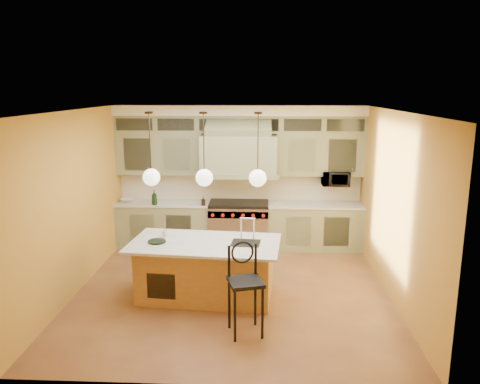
{
  "coord_description": "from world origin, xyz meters",
  "views": [
    {
      "loc": [
        0.46,
        -7.09,
        3.23
      ],
      "look_at": [
        0.09,
        0.7,
        1.49
      ],
      "focal_mm": 35.0,
      "sensor_mm": 36.0,
      "label": 1
    }
  ],
  "objects_px": {
    "range": "(239,225)",
    "microwave": "(335,178)",
    "counter_stool": "(245,283)",
    "kitchen_island": "(206,269)"
  },
  "relations": [
    {
      "from": "range",
      "to": "counter_stool",
      "type": "height_order",
      "value": "counter_stool"
    },
    {
      "from": "range",
      "to": "microwave",
      "type": "bearing_deg",
      "value": 3.12
    },
    {
      "from": "kitchen_island",
      "to": "counter_stool",
      "type": "height_order",
      "value": "kitchen_island"
    },
    {
      "from": "counter_stool",
      "to": "microwave",
      "type": "xyz_separation_m",
      "value": [
        1.7,
        3.56,
        0.74
      ]
    },
    {
      "from": "range",
      "to": "counter_stool",
      "type": "bearing_deg",
      "value": -85.83
    },
    {
      "from": "microwave",
      "to": "kitchen_island",
      "type": "bearing_deg",
      "value": -133.14
    },
    {
      "from": "microwave",
      "to": "counter_stool",
      "type": "bearing_deg",
      "value": -115.47
    },
    {
      "from": "counter_stool",
      "to": "microwave",
      "type": "relative_size",
      "value": 2.29
    },
    {
      "from": "kitchen_island",
      "to": "microwave",
      "type": "xyz_separation_m",
      "value": [
        2.34,
        2.5,
        0.98
      ]
    },
    {
      "from": "range",
      "to": "counter_stool",
      "type": "distance_m",
      "value": 3.47
    }
  ]
}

